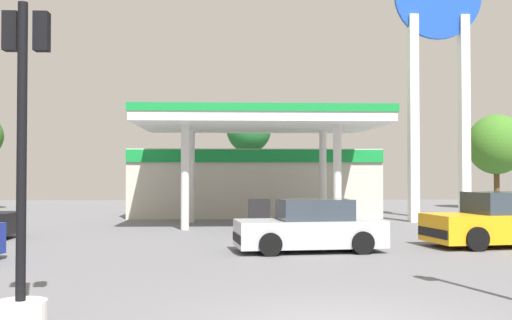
{
  "coord_description": "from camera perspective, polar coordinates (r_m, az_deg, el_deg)",
  "views": [
    {
      "loc": [
        -1.61,
        -8.72,
        2.12
      ],
      "look_at": [
        -0.62,
        14.88,
        2.68
      ],
      "focal_mm": 44.22,
      "sensor_mm": 36.0,
      "label": 1
    }
  ],
  "objects": [
    {
      "name": "car_1",
      "position": [
        20.14,
        21.46,
        -5.23
      ],
      "size": [
        4.74,
        2.59,
        1.61
      ],
      "color": "black",
      "rests_on": "ground"
    },
    {
      "name": "tree_2",
      "position": [
        42.31,
        20.92,
        1.31
      ],
      "size": [
        3.58,
        3.58,
        5.93
      ],
      "color": "brown",
      "rests_on": "ground"
    },
    {
      "name": "tree_1",
      "position": [
        39.49,
        -0.66,
        2.84
      ],
      "size": [
        2.83,
        2.83,
        6.59
      ],
      "color": "brown",
      "rests_on": "ground"
    },
    {
      "name": "gas_station",
      "position": [
        32.09,
        -0.19,
        -1.39
      ],
      "size": [
        12.33,
        13.36,
        4.76
      ],
      "color": "beige",
      "rests_on": "ground"
    },
    {
      "name": "station_pole_sign",
      "position": [
        30.47,
        16.14,
        11.03
      ],
      "size": [
        4.0,
        0.56,
        13.51
      ],
      "color": "white",
      "rests_on": "ground"
    },
    {
      "name": "traffic_signal_1",
      "position": [
        9.6,
        -20.41,
        -4.67
      ],
      "size": [
        0.74,
        0.74,
        4.59
      ],
      "color": "silver",
      "rests_on": "ground"
    },
    {
      "name": "car_2",
      "position": [
        17.6,
        4.92,
        -6.12
      ],
      "size": [
        4.23,
        2.22,
        1.45
      ],
      "color": "black",
      "rests_on": "ground"
    }
  ]
}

